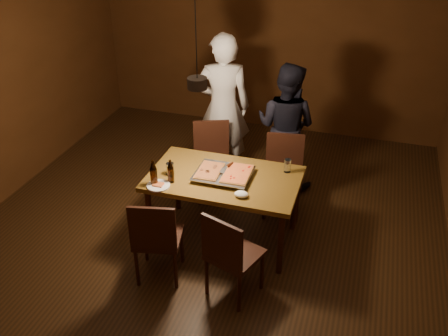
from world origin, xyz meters
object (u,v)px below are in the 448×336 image
(dining_table, at_px, (224,183))
(chair_far_left, at_px, (212,152))
(chair_near_right, at_px, (229,250))
(beer_bottle_b, at_px, (171,171))
(diner_white, at_px, (223,108))
(pizza_tray, at_px, (223,175))
(beer_bottle_a, at_px, (154,173))
(plate_slice, at_px, (158,185))
(chair_near_left, at_px, (156,234))
(diner_dark, at_px, (286,126))
(pendant_lamp, at_px, (197,82))
(chair_far_right, at_px, (284,167))

(dining_table, bearing_deg, chair_far_left, 116.06)
(chair_near_right, xyz_separation_m, beer_bottle_b, (-0.76, 0.57, 0.33))
(chair_near_right, bearing_deg, chair_far_left, 133.06)
(diner_white, bearing_deg, pizza_tray, 88.46)
(beer_bottle_a, bearing_deg, plate_slice, -24.23)
(dining_table, distance_m, pizza_tray, 0.10)
(plate_slice, bearing_deg, chair_near_left, -70.80)
(chair_near_right, bearing_deg, plate_slice, 171.47)
(chair_near_left, distance_m, beer_bottle_b, 0.65)
(dining_table, distance_m, plate_slice, 0.66)
(chair_near_right, xyz_separation_m, diner_dark, (0.07, 2.11, 0.24))
(beer_bottle_b, bearing_deg, plate_slice, -126.96)
(dining_table, height_order, beer_bottle_b, beer_bottle_b)
(chair_near_right, bearing_deg, diner_white, 128.63)
(dining_table, distance_m, pendant_lamp, 1.11)
(diner_white, bearing_deg, chair_far_left, 72.14)
(chair_near_left, height_order, pendant_lamp, pendant_lamp)
(beer_bottle_b, distance_m, pendant_lamp, 0.93)
(diner_white, distance_m, diner_dark, 0.79)
(chair_near_left, relative_size, beer_bottle_a, 1.89)
(plate_slice, height_order, pendant_lamp, pendant_lamp)
(pizza_tray, distance_m, beer_bottle_b, 0.53)
(diner_white, bearing_deg, chair_far_right, 129.08)
(diner_white, bearing_deg, dining_table, 88.75)
(chair_near_left, xyz_separation_m, chair_near_right, (0.70, -0.02, 0.00))
(dining_table, height_order, diner_white, diner_white)
(chair_near_right, bearing_deg, dining_table, 130.03)
(pendant_lamp, bearing_deg, dining_table, 31.43)
(chair_far_left, distance_m, chair_near_right, 1.79)
(chair_near_left, distance_m, plate_slice, 0.52)
(dining_table, relative_size, beer_bottle_a, 5.66)
(chair_far_right, bearing_deg, plate_slice, 39.09)
(beer_bottle_a, bearing_deg, dining_table, 29.17)
(beer_bottle_a, distance_m, diner_dark, 1.90)
(chair_near_left, xyz_separation_m, plate_slice, (-0.15, 0.44, 0.22))
(chair_near_right, xyz_separation_m, beer_bottle_a, (-0.90, 0.48, 0.35))
(chair_near_left, height_order, diner_dark, diner_dark)
(chair_far_left, bearing_deg, diner_dark, -171.13)
(diner_white, relative_size, diner_dark, 1.18)
(chair_far_left, height_order, beer_bottle_a, beer_bottle_a)
(pizza_tray, distance_m, diner_dark, 1.35)
(dining_table, xyz_separation_m, beer_bottle_b, (-0.46, -0.24, 0.19))
(diner_dark, bearing_deg, chair_far_right, 114.67)
(chair_far_left, relative_size, diner_dark, 0.35)
(chair_far_right, height_order, chair_near_left, same)
(chair_far_left, bearing_deg, diner_white, -110.98)
(diner_dark, bearing_deg, beer_bottle_a, 73.63)
(chair_near_right, relative_size, diner_dark, 0.35)
(pizza_tray, bearing_deg, dining_table, 56.99)
(chair_far_left, distance_m, pizza_tray, 0.96)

